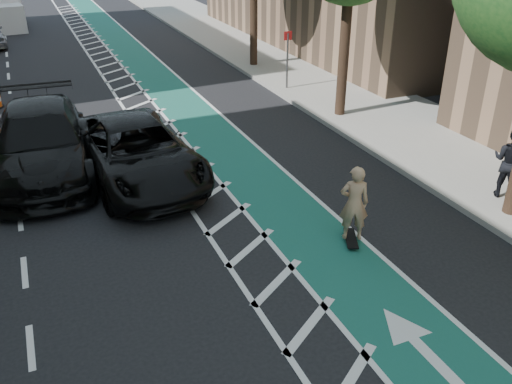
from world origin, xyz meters
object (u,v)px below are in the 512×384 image
suv_far (41,142)px  barrel_a (47,140)px  suv_near (137,152)px  skateboarder (354,203)px

suv_far → barrel_a: suv_far is taller
suv_near → suv_far: suv_far is taller
suv_near → barrel_a: size_ratio=7.12×
skateboarder → suv_near: skateboarder is taller
suv_near → suv_far: (-2.39, 1.56, 0.11)m
suv_far → barrel_a: (0.19, 1.50, -0.54)m
skateboarder → barrel_a: 10.18m
suv_near → skateboarder: bearing=-59.4°
suv_far → barrel_a: bearing=86.6°
suv_near → barrel_a: 3.80m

